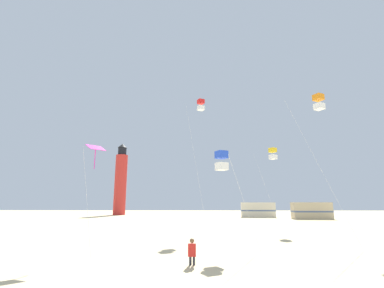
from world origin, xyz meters
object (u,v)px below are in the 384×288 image
kite_box_gold (273,154)px  kite_diamond_magenta (95,151)px  lighthouse_distant (121,181)px  kite_box_blue (222,161)px  rv_van_tan (311,211)px  kite_flyer_standing (192,251)px  kite_box_orange (319,102)px  kite_box_scarlet (201,105)px  rv_van_cream (258,210)px

kite_box_gold → kite_diamond_magenta: size_ratio=1.38×
kite_box_gold → lighthouse_distant: (-26.55, 37.45, 0.31)m
kite_box_blue → rv_van_tan: size_ratio=0.88×
kite_flyer_standing → rv_van_tan: size_ratio=0.18×
lighthouse_distant → rv_van_tan: 41.63m
kite_box_orange → kite_diamond_magenta: (-14.44, -4.67, -4.38)m
rv_van_tan → kite_diamond_magenta: bearing=-123.7°
kite_box_orange → kite_box_scarlet: (-8.66, 7.87, 2.77)m
kite_box_blue → rv_van_tan: kite_box_blue is taller
rv_van_cream → kite_box_blue: bearing=-99.0°
kite_box_gold → rv_van_cream: bearing=82.7°
kite_box_orange → kite_diamond_magenta: 15.80m
kite_flyer_standing → kite_box_orange: (9.00, 6.79, 9.26)m
kite_box_gold → rv_van_tan: bearing=62.2°
kite_box_gold → lighthouse_distant: bearing=125.3°
kite_box_orange → rv_van_tan: kite_box_orange is taller
kite_box_blue → kite_diamond_magenta: 7.22m
kite_flyer_standing → kite_diamond_magenta: kite_diamond_magenta is taller
kite_diamond_magenta → lighthouse_distant: bearing=105.1°
rv_van_cream → kite_box_scarlet: bearing=-106.2°
kite_box_gold → kite_diamond_magenta: bearing=-135.1°
kite_flyer_standing → rv_van_tan: (19.06, 36.91, 0.78)m
kite_box_orange → rv_van_cream: (2.14, 36.43, -8.48)m
kite_box_orange → kite_box_blue: kite_box_orange is taller
kite_flyer_standing → kite_box_gold: bearing=-117.6°
kite_flyer_standing → rv_van_cream: rv_van_cream is taller
kite_flyer_standing → kite_box_scarlet: (0.34, 14.67, 12.03)m
kite_box_gold → lighthouse_distant: 45.91m
kite_box_orange → lighthouse_distant: (-28.00, 45.70, -2.04)m
kite_flyer_standing → lighthouse_distant: (-19.00, 52.50, 7.22)m
kite_diamond_magenta → rv_van_tan: size_ratio=0.91×
kite_box_scarlet → kite_diamond_magenta: 15.56m
kite_box_scarlet → lighthouse_distant: size_ratio=0.79×
kite_box_gold → kite_flyer_standing: bearing=-116.6°
kite_box_blue → rv_van_cream: size_ratio=0.86×
kite_box_orange → rv_van_cream: 37.47m
kite_box_gold → kite_box_orange: bearing=-80.0°
kite_box_gold → rv_van_tan: 25.47m
lighthouse_distant → rv_van_cream: bearing=-17.1°
kite_box_scarlet → rv_van_cream: (10.81, 28.56, -11.25)m
kite_box_gold → kite_diamond_magenta: kite_box_gold is taller
kite_box_gold → kite_box_scarlet: bearing=-177.0°
kite_flyer_standing → rv_van_tan: bearing=-118.3°
kite_box_scarlet → kite_diamond_magenta: bearing=-114.7°
kite_box_scarlet → kite_diamond_magenta: size_ratio=2.25×
kite_diamond_magenta → rv_van_tan: kite_diamond_magenta is taller
kite_box_blue → lighthouse_distant: (-20.62, 48.89, 2.71)m
kite_diamond_magenta → kite_box_scarlet: bearing=65.3°
rv_van_cream → lighthouse_distant: bearing=167.5°
kite_flyer_standing → kite_box_scarlet: kite_box_scarlet is taller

